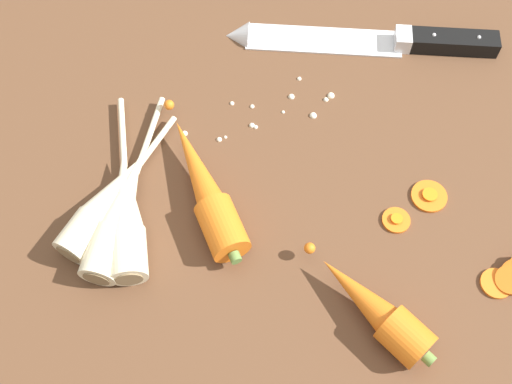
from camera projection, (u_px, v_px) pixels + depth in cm
name	position (u px, v px, depth cm)	size (l,w,h in cm)	color
ground_plane	(253.00, 191.00, 72.91)	(120.00, 90.00, 4.00)	brown
chefs_knife	(357.00, 39.00, 80.54)	(34.56, 11.15, 4.18)	silver
whole_carrot	(206.00, 189.00, 68.37)	(8.17, 21.62, 4.20)	orange
whole_carrot_second	(376.00, 310.00, 61.87)	(10.94, 14.33, 4.20)	orange
parsnip_front	(126.00, 213.00, 67.13)	(4.06, 23.58, 4.00)	beige
parsnip_mid_left	(120.00, 212.00, 67.16)	(10.66, 23.06, 4.00)	beige
parsnip_mid_right	(105.00, 205.00, 67.58)	(14.29, 17.50, 4.00)	beige
carrot_slice_stray_near	(429.00, 195.00, 69.98)	(4.03, 4.03, 0.70)	orange
carrot_slice_stray_mid	(396.00, 220.00, 68.55)	(3.10, 3.10, 0.70)	orange
mince_crumbs	(280.00, 109.00, 75.62)	(19.11, 8.01, 0.87)	silver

